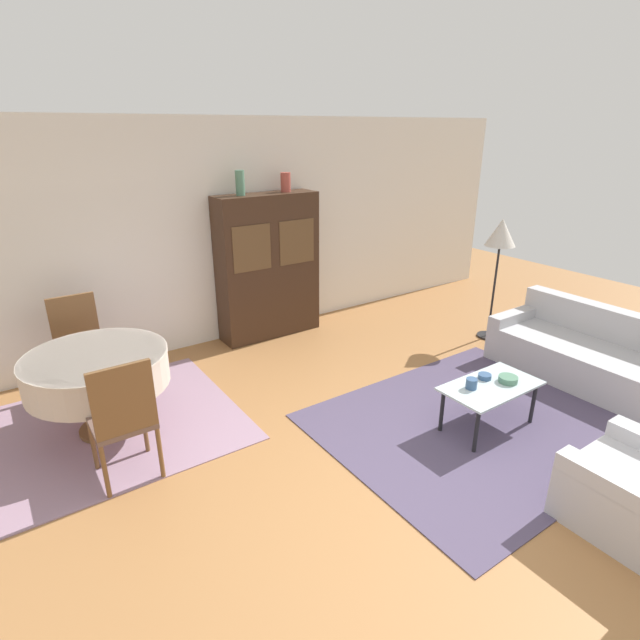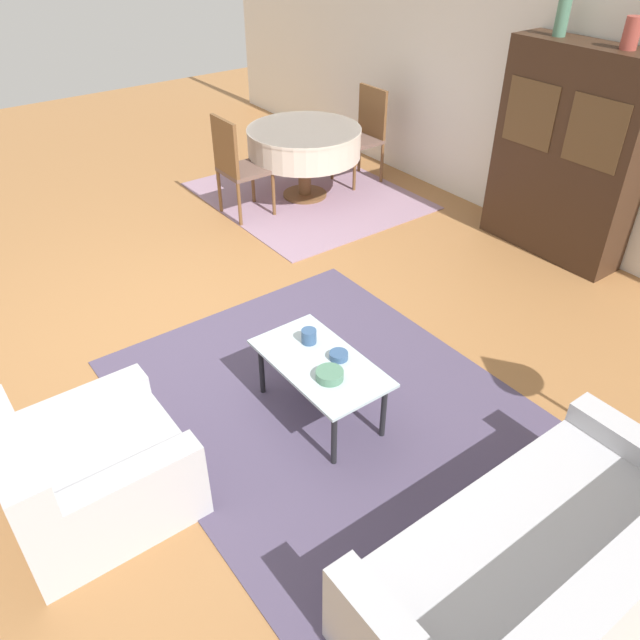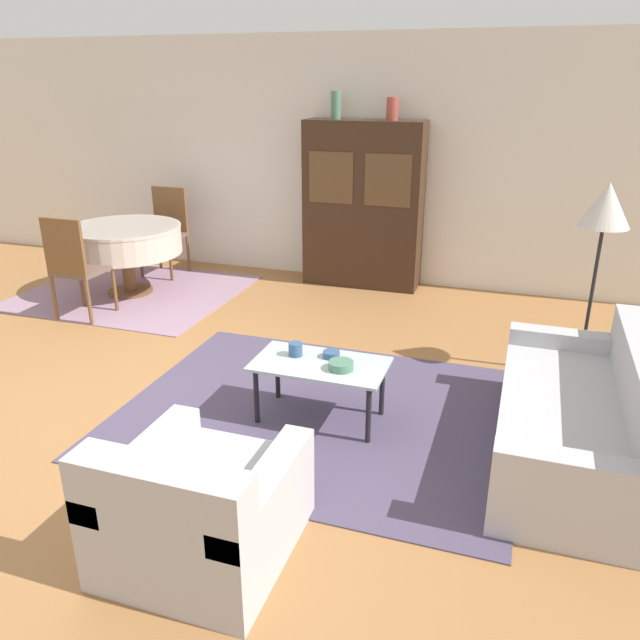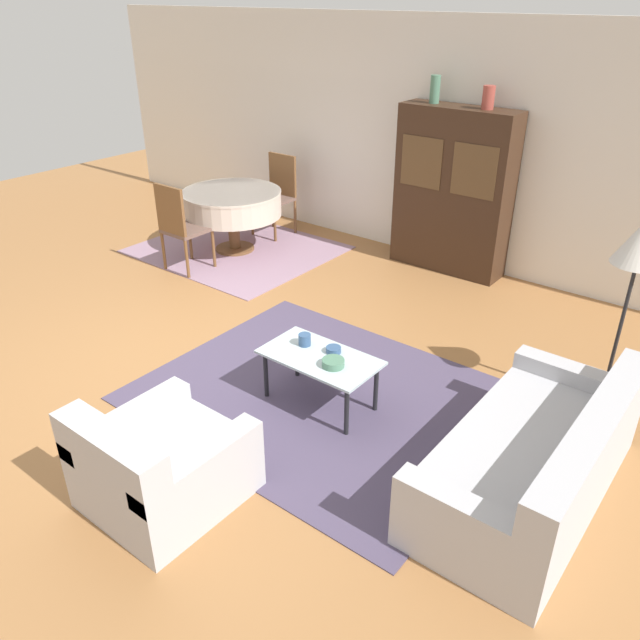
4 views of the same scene
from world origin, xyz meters
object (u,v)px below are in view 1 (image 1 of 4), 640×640
at_px(vase_short, 470,160).
at_px(vase_tall, 407,154).
at_px(dining_table, 182,288).
at_px(dining_chair_near, 134,318).
at_px(bowl, 450,477).
at_px(coffee_table, 425,477).
at_px(bowl_small, 436,459).
at_px(dining_chair_far, 222,268).
at_px(cup, 397,452).
at_px(display_cabinet, 433,261).

bearing_deg(vase_short, vase_tall, 180.00).
distance_m(dining_table, vase_tall, 2.68).
bearing_deg(dining_chair_near, bowl, -20.63).
height_order(coffee_table, bowl_small, bowl_small).
xyz_separation_m(dining_chair_near, bowl, (3.19, -1.20, -0.11)).
bearing_deg(dining_chair_near, dining_chair_far, 90.00).
xyz_separation_m(bowl, vase_short, (-0.45, 2.94, 1.47)).
distance_m(dining_chair_near, cup, 3.03).
distance_m(coffee_table, bowl_small, 0.14).
xyz_separation_m(display_cabinet, vase_short, (0.29, 0.00, 1.03)).
bearing_deg(vase_short, cup, -88.19).
bearing_deg(vase_short, display_cabinet, -179.82).
distance_m(dining_table, vase_short, 3.17).
relative_size(dining_chair_far, bowl_small, 8.67).
relative_size(display_cabinet, dining_chair_far, 1.79).
distance_m(dining_table, dining_chair_near, 0.83).
bearing_deg(dining_table, vase_short, 18.41).
distance_m(dining_chair_far, vase_short, 3.05).
xyz_separation_m(coffee_table, dining_table, (-3.02, 1.98, 0.22)).
distance_m(cup, bowl, 0.38).
relative_size(coffee_table, cup, 9.31).
height_order(coffee_table, dining_chair_near, dining_chair_near).
bearing_deg(cup, dining_chair_far, 135.78).
xyz_separation_m(dining_chair_near, vase_tall, (2.12, 1.74, 1.39)).
xyz_separation_m(coffee_table, dining_chair_near, (-3.02, 1.15, 0.19)).
distance_m(dining_table, dining_chair_far, 0.83).
bearing_deg(dining_table, display_cabinet, 20.38).
distance_m(coffee_table, display_cabinet, 2.99).
xyz_separation_m(dining_table, vase_tall, (2.12, 0.91, 1.36)).
relative_size(coffee_table, dining_chair_near, 0.89).
relative_size(coffee_table, display_cabinet, 0.50).
distance_m(dining_chair_far, cup, 3.94).
height_order(dining_chair_near, dining_chair_far, same).
relative_size(cup, bowl_small, 0.83).
xyz_separation_m(dining_table, cup, (2.82, -1.92, -0.12)).
distance_m(display_cabinet, dining_chair_near, 3.02).
relative_size(coffee_table, bowl, 5.42).
distance_m(display_cabinet, dining_chair_far, 2.47).
distance_m(vase_tall, vase_short, 0.61).
height_order(dining_table, vase_tall, vase_tall).
bearing_deg(vase_tall, cup, -76.03).
distance_m(dining_chair_near, dining_chair_far, 1.66).
height_order(dining_chair_far, cup, dining_chair_far).
distance_m(dining_chair_near, vase_short, 3.51).
bearing_deg(vase_short, bowl_small, -83.11).
bearing_deg(coffee_table, vase_short, 95.73).
xyz_separation_m(vase_tall, vase_short, (0.61, 0.00, -0.03)).
bearing_deg(dining_table, dining_chair_far, 90.00).
height_order(cup, bowl, cup).
height_order(dining_table, vase_short, vase_short).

